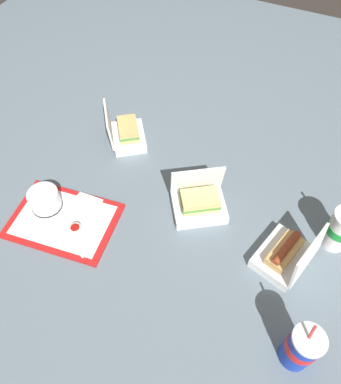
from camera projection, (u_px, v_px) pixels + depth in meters
The scene contains 11 objects.
ground_plane at pixel (181, 204), 1.39m from camera, with size 3.20×3.20×0.00m, color slate.
food_tray at pixel (64, 221), 1.34m from camera, with size 0.40×0.30×0.01m.
cake_container at pixel (45, 200), 1.34m from camera, with size 0.11×0.11×0.07m.
ketchup_cup at pixel (76, 229), 1.29m from camera, with size 0.04×0.04×0.02m.
napkin_stack at pixel (85, 206), 1.36m from camera, with size 0.10×0.10×0.00m, color white.
plastic_fork at pixel (75, 246), 1.26m from camera, with size 0.11×0.01×0.01m, color white.
clamshell_hotdog_front at pixel (286, 255), 1.22m from camera, with size 0.20×0.22×0.18m.
clamshell_sandwich_right at pixel (127, 133), 1.55m from camera, with size 0.22×0.22×0.17m.
clamshell_sandwich_left at pixel (199, 203), 1.33m from camera, with size 0.24×0.23×0.18m.
soda_cup_corner at pixel (301, 348), 1.00m from camera, with size 0.09×0.09×0.23m.
soda_cup_left at pixel (341, 229), 1.23m from camera, with size 0.09×0.09×0.22m.
Camera 1 is at (-0.30, 0.73, 1.14)m, focal length 35.00 mm.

